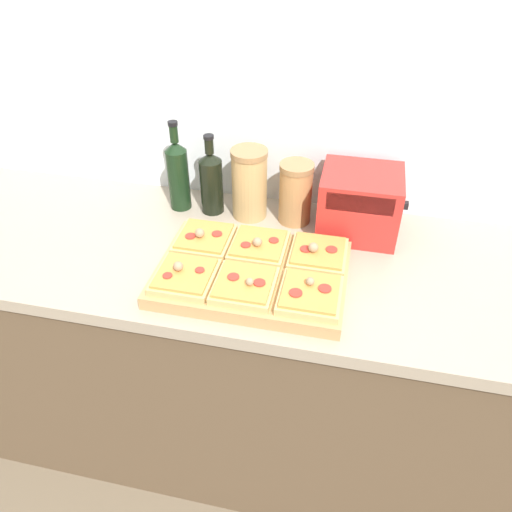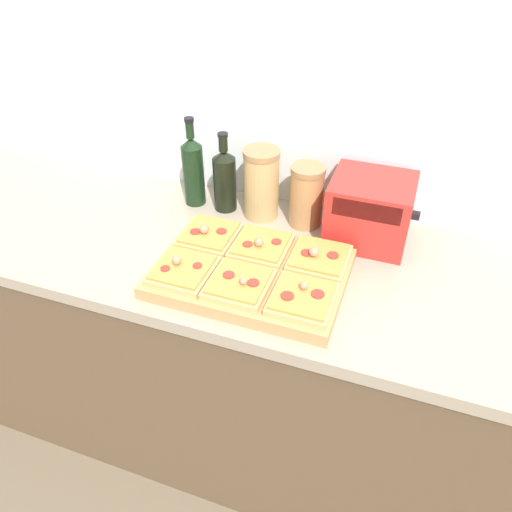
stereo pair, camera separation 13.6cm
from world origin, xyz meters
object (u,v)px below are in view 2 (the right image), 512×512
(grain_jar_tall, at_px, (261,184))
(grain_jar_short, at_px, (306,196))
(toaster_oven, at_px, (370,210))
(cutting_board, at_px, (252,274))
(wine_bottle, at_px, (225,179))
(olive_oil_bottle, at_px, (193,170))

(grain_jar_tall, height_order, grain_jar_short, grain_jar_tall)
(grain_jar_tall, height_order, toaster_oven, grain_jar_tall)
(cutting_board, height_order, grain_jar_tall, grain_jar_tall)
(wine_bottle, xyz_separation_m, grain_jar_short, (0.27, -0.00, -0.01))
(cutting_board, xyz_separation_m, grain_jar_tall, (-0.08, 0.32, 0.10))
(wine_bottle, bearing_deg, grain_jar_tall, -0.00)
(grain_jar_tall, xyz_separation_m, grain_jar_short, (0.15, 0.00, -0.01))
(cutting_board, relative_size, grain_jar_tall, 2.23)
(olive_oil_bottle, bearing_deg, wine_bottle, 0.00)
(cutting_board, height_order, wine_bottle, wine_bottle)
(wine_bottle, distance_m, toaster_oven, 0.47)
(cutting_board, height_order, olive_oil_bottle, olive_oil_bottle)
(olive_oil_bottle, xyz_separation_m, toaster_oven, (0.58, -0.02, -0.02))
(olive_oil_bottle, bearing_deg, grain_jar_short, 0.00)
(wine_bottle, height_order, grain_jar_tall, wine_bottle)
(toaster_oven, bearing_deg, grain_jar_tall, 177.45)
(grain_jar_tall, distance_m, grain_jar_short, 0.15)
(olive_oil_bottle, distance_m, grain_jar_tall, 0.24)
(cutting_board, bearing_deg, grain_jar_tall, 104.93)
(grain_jar_tall, bearing_deg, olive_oil_bottle, -180.00)
(wine_bottle, xyz_separation_m, toaster_oven, (0.47, -0.02, -0.01))
(wine_bottle, relative_size, grain_jar_short, 1.33)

